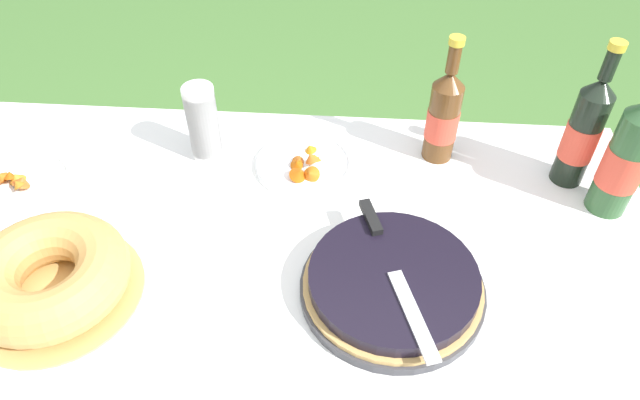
% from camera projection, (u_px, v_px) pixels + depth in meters
% --- Properties ---
extents(garden_table, '(1.75, 1.13, 0.76)m').
position_uv_depth(garden_table, '(230.00, 308.00, 1.13)').
color(garden_table, '#A87A47').
rests_on(garden_table, ground_plane).
extents(tablecloth, '(1.76, 1.14, 0.10)m').
position_uv_depth(tablecloth, '(227.00, 292.00, 1.09)').
color(tablecloth, white).
rests_on(tablecloth, garden_table).
extents(berry_tart, '(0.35, 0.35, 0.06)m').
position_uv_depth(berry_tart, '(393.00, 283.00, 1.06)').
color(berry_tart, '#38383D').
rests_on(berry_tart, tablecloth).
extents(serving_knife, '(0.14, 0.36, 0.01)m').
position_uv_depth(serving_knife, '(389.00, 259.00, 1.05)').
color(serving_knife, silver).
rests_on(serving_knife, berry_tart).
extents(bundt_cake, '(0.32, 0.32, 0.10)m').
position_uv_depth(bundt_cake, '(49.00, 277.00, 1.04)').
color(bundt_cake, tan).
rests_on(bundt_cake, tablecloth).
extents(cup_stack, '(0.07, 0.07, 0.19)m').
position_uv_depth(cup_stack, '(203.00, 123.00, 1.30)').
color(cup_stack, white).
rests_on(cup_stack, tablecloth).
extents(cider_bottle_green, '(0.08, 0.08, 0.35)m').
position_uv_depth(cider_bottle_green, '(627.00, 158.00, 1.15)').
color(cider_bottle_green, '#2D562D').
rests_on(cider_bottle_green, tablecloth).
extents(cider_bottle_amber, '(0.07, 0.07, 0.31)m').
position_uv_depth(cider_bottle_amber, '(443.00, 116.00, 1.29)').
color(cider_bottle_amber, brown).
rests_on(cider_bottle_amber, tablecloth).
extents(juice_bottle_red, '(0.07, 0.07, 0.34)m').
position_uv_depth(juice_bottle_red, '(583.00, 132.00, 1.22)').
color(juice_bottle_red, black).
rests_on(juice_bottle_red, tablecloth).
extents(snack_plate_near, '(0.23, 0.23, 0.05)m').
position_uv_depth(snack_plate_near, '(304.00, 164.00, 1.33)').
color(snack_plate_near, white).
rests_on(snack_plate_near, tablecloth).
extents(snack_plate_right, '(0.22, 0.22, 0.05)m').
position_uv_depth(snack_plate_right, '(19.00, 183.00, 1.28)').
color(snack_plate_right, white).
rests_on(snack_plate_right, tablecloth).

